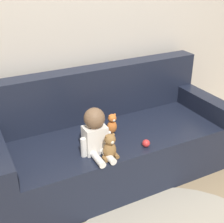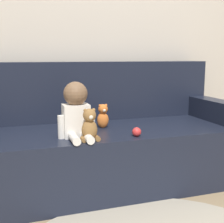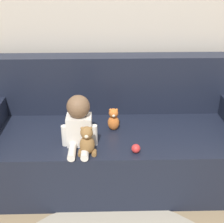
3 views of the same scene
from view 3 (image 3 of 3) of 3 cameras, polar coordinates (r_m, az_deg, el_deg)
ground_plane at (r=2.71m, az=0.49°, el=-11.68°), size 12.00×12.00×0.00m
wall_back at (r=2.67m, az=0.22°, el=18.39°), size 8.00×0.05×2.60m
couch at (r=2.57m, az=0.47°, el=-5.08°), size 2.11×0.85×0.95m
person_baby at (r=2.19m, az=-6.06°, el=-2.14°), size 0.26×0.31×0.38m
teddy_bear_brown at (r=2.11m, az=-4.59°, el=-5.47°), size 0.13×0.10×0.21m
plush_toy_side at (r=2.40m, az=0.27°, el=-1.46°), size 0.09×0.08×0.18m
toy_ball at (r=2.16m, az=4.39°, el=-6.76°), size 0.06×0.06×0.06m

